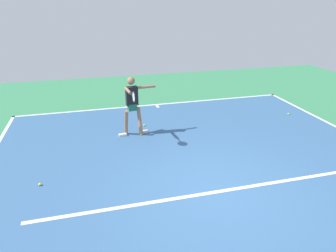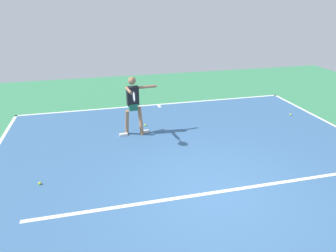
% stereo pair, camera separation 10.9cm
% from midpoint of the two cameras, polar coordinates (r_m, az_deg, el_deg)
% --- Properties ---
extents(ground_plane, '(21.94, 21.94, 0.00)m').
position_cam_midpoint_polar(ground_plane, '(6.67, 8.77, -12.16)').
color(ground_plane, '#388456').
extents(court_surface, '(10.36, 11.95, 0.00)m').
position_cam_midpoint_polar(court_surface, '(6.67, 8.77, -12.15)').
color(court_surface, '#38608E').
rests_on(court_surface, ground_plane).
extents(court_line_baseline_near, '(10.36, 0.10, 0.01)m').
position_cam_midpoint_polar(court_line_baseline_near, '(11.76, -2.49, 4.08)').
color(court_line_baseline_near, white).
rests_on(court_line_baseline_near, ground_plane).
extents(court_line_service, '(7.77, 0.10, 0.01)m').
position_cam_midpoint_polar(court_line_service, '(6.66, 8.83, -12.21)').
color(court_line_service, white).
rests_on(court_line_service, ground_plane).
extents(court_line_centre_mark, '(0.10, 0.30, 0.01)m').
position_cam_midpoint_polar(court_line_centre_mark, '(11.58, -2.28, 3.77)').
color(court_line_centre_mark, white).
rests_on(court_line_centre_mark, ground_plane).
extents(tennis_player, '(1.18, 1.27, 1.79)m').
position_cam_midpoint_polar(tennis_player, '(8.82, -7.08, 4.44)').
color(tennis_player, '#9E7051').
rests_on(tennis_player, ground_plane).
extents(tennis_ball_near_service_line, '(0.07, 0.07, 0.07)m').
position_cam_midpoint_polar(tennis_ball_near_service_line, '(11.50, 21.63, 2.14)').
color(tennis_ball_near_service_line, yellow).
rests_on(tennis_ball_near_service_line, ground_plane).
extents(tennis_ball_by_sideline, '(0.07, 0.07, 0.07)m').
position_cam_midpoint_polar(tennis_ball_by_sideline, '(9.78, -4.81, 0.18)').
color(tennis_ball_by_sideline, '#CCE033').
rests_on(tennis_ball_by_sideline, ground_plane).
extents(tennis_ball_near_player, '(0.07, 0.07, 0.07)m').
position_cam_midpoint_polar(tennis_ball_near_player, '(7.34, -23.52, -10.12)').
color(tennis_ball_near_player, '#CCE033').
rests_on(tennis_ball_near_player, ground_plane).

